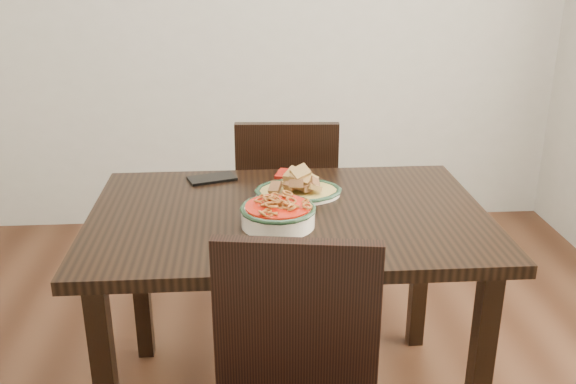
{
  "coord_description": "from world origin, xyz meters",
  "views": [
    {
      "loc": [
        -0.06,
        -1.85,
        1.55
      ],
      "look_at": [
        0.08,
        0.07,
        0.81
      ],
      "focal_mm": 40.0,
      "sensor_mm": 36.0,
      "label": 1
    }
  ],
  "objects": [
    {
      "name": "dining_table",
      "position": [
        0.08,
        0.05,
        0.66
      ],
      "size": [
        1.28,
        0.85,
        0.75
      ],
      "color": "black",
      "rests_on": "ground"
    },
    {
      "name": "fish_plate",
      "position": [
        0.12,
        0.2,
        0.79
      ],
      "size": [
        0.29,
        0.23,
        0.11
      ],
      "color": "beige",
      "rests_on": "dining_table"
    },
    {
      "name": "smartphone",
      "position": [
        -0.18,
        0.38,
        0.76
      ],
      "size": [
        0.19,
        0.14,
        0.01
      ],
      "primitive_type": "cube",
      "rotation": [
        0.0,
        0.0,
        0.32
      ],
      "color": "black",
      "rests_on": "dining_table"
    },
    {
      "name": "noodle_bowl",
      "position": [
        0.04,
        -0.05,
        0.79
      ],
      "size": [
        0.23,
        0.23,
        0.08
      ],
      "color": "#F3E7CD",
      "rests_on": "dining_table"
    },
    {
      "name": "chair_far",
      "position": [
        0.12,
        0.74,
        0.5
      ],
      "size": [
        0.45,
        0.45,
        0.89
      ],
      "rotation": [
        0.0,
        0.0,
        3.08
      ],
      "color": "black",
      "rests_on": "ground"
    },
    {
      "name": "napkin",
      "position": [
        0.12,
        0.4,
        0.76
      ],
      "size": [
        0.14,
        0.13,
        0.01
      ],
      "primitive_type": "cube",
      "rotation": [
        0.0,
        0.0,
        -0.3
      ],
      "color": "#9C160B",
      "rests_on": "dining_table"
    }
  ]
}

